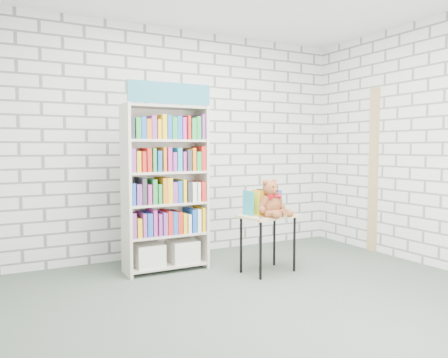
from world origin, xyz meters
name	(u,v)px	position (x,y,z in m)	size (l,w,h in m)	color
ground	(271,301)	(0.00, 0.00, 0.00)	(4.50, 4.50, 0.00)	#435043
room_shell	(272,95)	(0.00, 0.00, 1.78)	(4.52, 4.02, 2.81)	silver
bookshelf	(165,187)	(-0.46, 1.36, 0.92)	(0.90, 0.35, 2.01)	beige
display_table	(268,223)	(0.48, 0.77, 0.54)	(0.64, 0.49, 0.62)	#D9B382
table_books	(262,203)	(0.47, 0.86, 0.74)	(0.43, 0.24, 0.24)	teal
teddy_bear	(272,201)	(0.46, 0.67, 0.78)	(0.36, 0.34, 0.39)	brown
door_trim	(373,170)	(2.23, 0.95, 1.05)	(0.05, 0.12, 2.10)	tan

